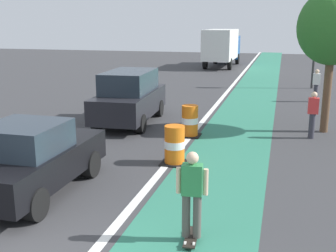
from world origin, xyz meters
name	(u,v)px	position (x,y,z in m)	size (l,w,h in m)	color
bike_lane_strip	(242,120)	(2.40, 12.00, 0.00)	(2.50, 80.00, 0.01)	#2D755B
lane_divider_stripe	(205,118)	(0.90, 12.00, 0.01)	(0.20, 80.00, 0.01)	silver
skateboarder_on_lane	(192,194)	(2.44, 1.94, 0.91)	(0.57, 0.82, 1.69)	black
parked_sedan_nearest	(31,159)	(-1.56, 3.15, 0.83)	(1.93, 4.11, 1.70)	black
parked_suv_second	(130,97)	(-1.81, 10.37, 1.04)	(2.11, 4.69, 2.04)	black
traffic_barrel_front	(175,145)	(1.09, 6.03, 0.53)	(0.73, 0.73, 1.09)	orange
traffic_barrel_mid	(190,121)	(0.88, 9.02, 0.53)	(0.73, 0.73, 1.09)	orange
delivery_truck_down_block	(222,46)	(-1.37, 32.61, 1.85)	(2.47, 7.64, 3.23)	silver
traffic_light_corner	(316,28)	(5.61, 21.56, 3.50)	(0.41, 0.32, 5.10)	#2D2D2D
pedestrian_crossing	(313,114)	(4.94, 9.82, 0.86)	(0.34, 0.20, 1.61)	#33333D
pedestrian_waiting	(316,85)	(5.51, 17.02, 0.86)	(0.34, 0.20, 1.61)	#33333D
street_tree_sidewalk	(333,28)	(5.43, 10.88, 3.67)	(2.40, 2.40, 5.00)	brown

